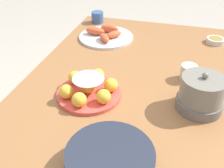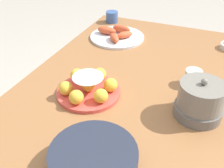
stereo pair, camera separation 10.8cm
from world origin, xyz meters
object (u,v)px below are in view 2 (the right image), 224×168
Objects in this scene: cup_near at (112,17)px; cup_far at (193,78)px; dining_table at (134,104)px; warming_pot at (200,101)px; seafood_platter at (117,35)px; cake_plate at (88,87)px; serving_bowl at (93,160)px.

cup_near is 1.09× the size of cup_far.
dining_table is 21.56× the size of cup_far.
warming_pot is at bearing 41.43° from cup_near.
cup_near reaches higher than seafood_platter.
cake_plate is at bearing 10.04° from seafood_platter.
cup_near is at bearing -151.24° from seafood_platter.
seafood_platter is at bearing -123.46° from cup_far.
cup_far is (-0.14, 0.22, 0.11)m from dining_table.
cake_plate is 3.64× the size of cup_far.
cup_far is 0.41× the size of warming_pot.
dining_table is 4.96× the size of seafood_platter.
cake_plate reaches higher than cup_near.
cup_far is at bearing -166.32° from warming_pot.
cake_plate is (0.10, -0.17, 0.11)m from dining_table.
warming_pot is (-0.37, 0.25, 0.03)m from serving_bowl.
warming_pot is at bearing 13.68° from cup_far.
serving_bowl is (0.43, 0.02, 0.12)m from dining_table.
cake_plate reaches higher than cup_far.
cup_near is 0.82m from cup_far.
cake_plate is 0.44m from warming_pot.
cup_far is (-0.57, 0.20, -0.01)m from serving_bowl.
serving_bowl reaches higher than seafood_platter.
dining_table is at bearing 30.31° from seafood_platter.
warming_pot is (0.52, 0.53, 0.05)m from seafood_platter.
cake_plate reaches higher than serving_bowl.
serving_bowl is 0.93m from seafood_platter.
cake_plate is 0.84× the size of seafood_platter.
dining_table is at bearing -57.67° from cup_far.
cup_near is at bearing -159.94° from serving_bowl.
seafood_platter is at bearing -134.24° from warming_pot.
cake_plate reaches higher than dining_table.
warming_pot is (0.74, 0.66, 0.03)m from cup_near.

